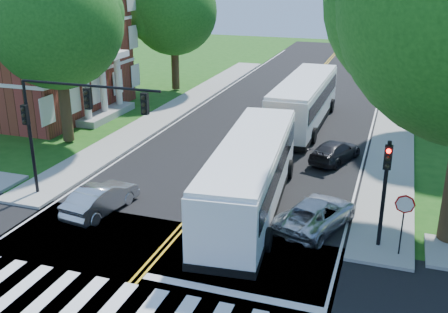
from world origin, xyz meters
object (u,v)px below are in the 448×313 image
at_px(signal_nw, 69,114).
at_px(signal_ne, 385,181).
at_px(hatchback, 101,198).
at_px(suv, 316,214).
at_px(dark_sedan, 335,151).
at_px(bus_lead, 251,173).
at_px(bus_follow, 304,101).

distance_m(signal_nw, signal_ne, 14.13).
xyz_separation_m(signal_ne, hatchback, (-12.31, -0.66, -2.28)).
bearing_deg(suv, signal_nw, 24.03).
relative_size(hatchback, dark_sedan, 0.99).
relative_size(signal_nw, hatchback, 1.74).
distance_m(signal_ne, dark_sedan, 10.29).
height_order(signal_nw, bus_lead, signal_nw).
height_order(signal_ne, dark_sedan, signal_ne).
relative_size(signal_ne, dark_sedan, 1.06).
height_order(hatchback, suv, hatchback).
bearing_deg(signal_nw, dark_sedan, 40.89).
xyz_separation_m(bus_lead, hatchback, (-6.37, -2.66, -1.04)).
relative_size(signal_ne, suv, 0.95).
bearing_deg(signal_nw, bus_lead, 13.94).
bearing_deg(bus_follow, bus_lead, 91.05).
bearing_deg(signal_ne, suv, 159.03).
bearing_deg(bus_follow, dark_sedan, 115.00).
relative_size(bus_lead, suv, 2.76).
distance_m(signal_nw, suv, 12.02).
height_order(bus_follow, hatchback, bus_follow).
relative_size(signal_nw, bus_follow, 0.56).
relative_size(signal_nw, signal_ne, 1.62).
height_order(signal_nw, suv, signal_nw).
bearing_deg(dark_sedan, bus_lead, 88.22).
distance_m(signal_ne, hatchback, 12.53).
height_order(signal_ne, hatchback, signal_ne).
bearing_deg(signal_ne, bus_follow, 110.56).
xyz_separation_m(signal_ne, suv, (-2.68, 1.03, -2.31)).
bearing_deg(bus_lead, signal_ne, 155.74).
distance_m(signal_nw, dark_sedan, 15.09).
xyz_separation_m(signal_nw, bus_lead, (8.12, 2.01, -2.65)).
distance_m(bus_lead, bus_follow, 14.35).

